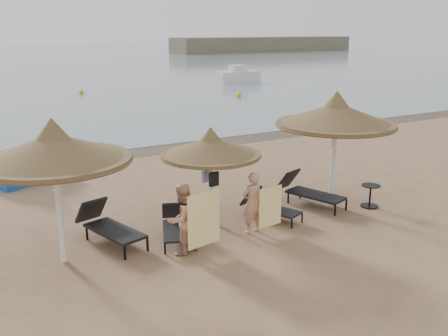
# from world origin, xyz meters

# --- Properties ---
(ground) EXTENTS (160.00, 160.00, 0.00)m
(ground) POSITION_xyz_m (0.00, 0.00, 0.00)
(ground) COLOR #906746
(ground) RESTS_ON ground
(wet_sand_strip) EXTENTS (200.00, 1.60, 0.01)m
(wet_sand_strip) POSITION_xyz_m (0.00, 9.40, 0.00)
(wet_sand_strip) COLOR #4D3E31
(wet_sand_strip) RESTS_ON ground
(palapa_left) EXTENTS (3.09, 3.09, 3.07)m
(palapa_left) POSITION_xyz_m (-3.94, 1.03, 2.44)
(palapa_left) COLOR white
(palapa_left) RESTS_ON ground
(palapa_center) EXTENTS (2.49, 2.49, 2.47)m
(palapa_center) POSITION_xyz_m (-0.22, 1.40, 1.96)
(palapa_center) COLOR white
(palapa_center) RESTS_ON ground
(palapa_right) EXTENTS (3.20, 3.20, 3.18)m
(palapa_right) POSITION_xyz_m (3.27, 0.88, 2.53)
(palapa_right) COLOR white
(palapa_right) RESTS_ON ground
(lounger_far_left) EXTENTS (1.19, 2.10, 0.89)m
(lounger_far_left) POSITION_xyz_m (-2.82, 1.58, 0.40)
(lounger_far_left) COLOR black
(lounger_far_left) RESTS_ON ground
(lounger_near_left) EXTENTS (1.10, 1.70, 0.73)m
(lounger_near_left) POSITION_xyz_m (-1.41, 1.00, 0.33)
(lounger_near_left) COLOR black
(lounger_near_left) RESTS_ON ground
(lounger_near_right) EXTENTS (1.08, 1.71, 0.73)m
(lounger_near_right) POSITION_xyz_m (1.22, 0.97, 0.33)
(lounger_near_right) COLOR black
(lounger_near_right) RESTS_ON ground
(lounger_far_right) EXTENTS (1.23, 2.07, 0.88)m
(lounger_far_right) POSITION_xyz_m (2.76, 1.29, 0.40)
(lounger_far_right) COLOR black
(lounger_far_right) RESTS_ON ground
(side_table) EXTENTS (0.51, 0.51, 0.62)m
(side_table) POSITION_xyz_m (4.13, 0.26, 0.29)
(side_table) COLOR black
(side_table) RESTS_ON ground
(person_left) EXTENTS (0.97, 0.80, 1.82)m
(person_left) POSITION_xyz_m (-1.60, 0.16, 0.91)
(person_left) COLOR tan
(person_left) RESTS_ON ground
(person_right) EXTENTS (0.84, 0.57, 1.75)m
(person_right) POSITION_xyz_m (0.33, 0.35, 0.87)
(person_right) COLOR tan
(person_right) RESTS_ON ground
(towel_left) EXTENTS (0.85, 0.18, 1.20)m
(towel_left) POSITION_xyz_m (-1.25, -0.19, 0.83)
(towel_left) COLOR yellow
(towel_left) RESTS_ON ground
(towel_right) EXTENTS (0.69, 0.11, 0.98)m
(towel_right) POSITION_xyz_m (0.68, 0.10, 0.67)
(towel_right) COLOR yellow
(towel_right) RESTS_ON ground
(bag_patterned) EXTENTS (0.31, 0.18, 0.37)m
(bag_patterned) POSITION_xyz_m (-0.22, 1.58, 1.23)
(bag_patterned) COLOR silver
(bag_patterned) RESTS_ON ground
(bag_dark) EXTENTS (0.26, 0.11, 0.35)m
(bag_dark) POSITION_xyz_m (-0.22, 1.24, 1.20)
(bag_dark) COLOR black
(bag_dark) RESTS_ON ground
(pedal_boat) EXTENTS (2.62, 2.15, 1.06)m
(pedal_boat) POSITION_xyz_m (-3.63, 7.55, 0.39)
(pedal_boat) COLOR #18439B
(pedal_boat) RESTS_ON ground
(buoy_mid) EXTENTS (0.36, 0.36, 0.36)m
(buoy_mid) POSITION_xyz_m (3.53, 28.66, 0.18)
(buoy_mid) COLOR gold
(buoy_mid) RESTS_ON ground
(buoy_right) EXTENTS (0.38, 0.38, 0.38)m
(buoy_right) POSITION_xyz_m (12.80, 21.28, 0.19)
(buoy_right) COLOR gold
(buoy_right) RESTS_ON ground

